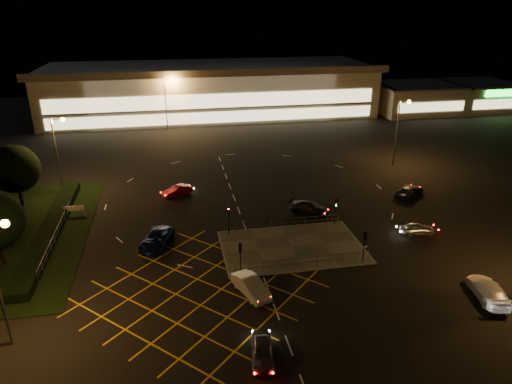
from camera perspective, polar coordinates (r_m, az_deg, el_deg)
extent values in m
plane|color=black|center=(48.60, 1.63, -6.01)|extent=(180.00, 180.00, 0.00)
cube|color=#4C4944|center=(47.31, 4.53, -6.85)|extent=(14.00, 9.00, 0.12)
cube|color=black|center=(56.18, -29.14, -4.91)|extent=(18.00, 30.00, 0.08)
cube|color=black|center=(54.53, -24.26, -4.23)|extent=(2.00, 26.00, 1.00)
cube|color=beige|center=(105.66, -5.71, 12.50)|extent=(70.00, 25.00, 10.00)
cube|color=slate|center=(104.89, -5.82, 15.30)|extent=(72.00, 26.50, 0.60)
cube|color=#FFEAA5|center=(93.38, -4.95, 11.21)|extent=(66.00, 0.20, 3.00)
cube|color=#FFEAA5|center=(94.06, -4.89, 9.29)|extent=(66.00, 0.20, 2.20)
cube|color=beige|center=(112.35, 19.28, 10.94)|extent=(18.00, 14.00, 6.00)
cube|color=slate|center=(111.83, 19.49, 12.51)|extent=(18.80, 14.80, 0.40)
cube|color=#FFEAA5|center=(106.49, 21.09, 9.89)|extent=(15.30, 0.20, 2.00)
cube|color=beige|center=(121.04, 26.00, 10.70)|extent=(14.00, 14.00, 6.00)
cube|color=slate|center=(120.55, 26.26, 12.15)|extent=(14.80, 14.80, 0.40)
cube|color=#FFEAA5|center=(115.62, 27.97, 9.68)|extent=(11.90, 0.20, 2.00)
cube|color=#19E533|center=(115.14, 28.22, 10.83)|extent=(7.00, 0.30, 1.40)
sphere|color=orange|center=(34.46, -28.88, -3.47)|extent=(0.56, 0.56, 0.56)
cylinder|color=slate|center=(64.07, -23.59, 4.10)|extent=(0.20, 0.20, 10.00)
cylinder|color=slate|center=(62.72, -23.65, 8.31)|extent=(1.40, 0.12, 0.12)
sphere|color=orange|center=(62.58, -23.01, 8.33)|extent=(0.56, 0.56, 0.56)
cylinder|color=slate|center=(72.43, 17.14, 6.96)|extent=(0.20, 0.20, 10.00)
cylinder|color=slate|center=(71.70, 18.09, 10.66)|extent=(1.40, 0.12, 0.12)
sphere|color=orange|center=(72.05, 18.58, 10.61)|extent=(0.56, 0.56, 0.56)
cylinder|color=slate|center=(91.49, -11.19, 10.63)|extent=(0.20, 0.20, 10.00)
cylinder|color=slate|center=(90.66, -10.97, 13.63)|extent=(1.40, 0.12, 0.12)
sphere|color=orange|center=(90.67, -10.52, 13.63)|extent=(0.56, 0.56, 0.56)
cylinder|color=slate|center=(101.40, 12.48, 11.67)|extent=(0.20, 0.20, 10.00)
cylinder|color=slate|center=(100.92, 13.09, 14.34)|extent=(1.40, 0.12, 0.12)
sphere|color=orange|center=(101.21, 13.46, 14.30)|extent=(0.56, 0.56, 0.56)
cylinder|color=black|center=(42.03, -1.97, -8.40)|extent=(0.10, 0.10, 3.00)
cube|color=black|center=(41.43, -2.00, -6.98)|extent=(0.28, 0.18, 0.90)
sphere|color=#19FF33|center=(41.54, -2.02, -6.89)|extent=(0.16, 0.16, 0.16)
cylinder|color=black|center=(45.16, 13.35, -6.72)|extent=(0.10, 0.10, 3.00)
cube|color=black|center=(44.60, 13.49, -5.37)|extent=(0.28, 0.18, 0.90)
sphere|color=#19FF33|center=(44.70, 13.42, -5.29)|extent=(0.16, 0.16, 0.16)
cylinder|color=black|center=(49.00, -3.44, -3.66)|extent=(0.10, 0.10, 3.00)
cube|color=black|center=(48.49, -3.47, -2.39)|extent=(0.28, 0.18, 0.90)
sphere|color=#FF0C0C|center=(48.37, -3.45, -2.45)|extent=(0.16, 0.16, 0.16)
cylinder|color=black|center=(51.71, 9.87, -2.51)|extent=(0.10, 0.10, 3.00)
cube|color=black|center=(51.22, 9.96, -1.30)|extent=(0.28, 0.18, 0.90)
sphere|color=#19FF33|center=(51.11, 10.01, -1.36)|extent=(0.16, 0.16, 0.16)
cylinder|color=black|center=(62.61, -27.34, -0.46)|extent=(0.36, 0.36, 2.88)
sphere|color=black|center=(61.47, -27.92, 2.56)|extent=(5.76, 5.76, 5.76)
cylinder|color=black|center=(49.91, -29.17, -6.58)|extent=(0.36, 0.36, 2.70)
imported|color=#A9AAB0|center=(33.84, 0.77, -19.25)|extent=(2.18, 4.16, 1.35)
imported|color=silver|center=(39.97, -0.63, -11.69)|extent=(3.07, 4.79, 1.49)
imported|color=#0C1B48|center=(48.25, -12.35, -5.80)|extent=(4.01, 5.90, 1.50)
imported|color=black|center=(54.51, 6.69, -2.02)|extent=(5.09, 4.51, 1.42)
imported|color=silver|center=(52.56, 19.51, -4.33)|extent=(3.80, 1.86, 1.25)
imported|color=maroon|center=(60.26, -9.77, 0.18)|extent=(4.06, 2.95, 1.28)
imported|color=black|center=(62.43, 18.60, 0.14)|extent=(5.21, 4.88, 1.36)
imported|color=silver|center=(44.11, 27.03, -10.86)|extent=(3.12, 5.53, 1.51)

